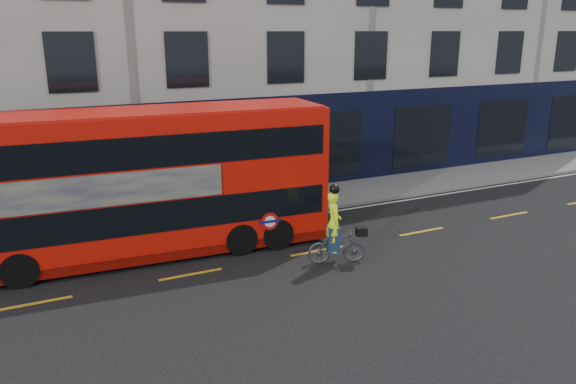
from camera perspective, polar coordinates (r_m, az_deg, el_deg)
ground at (r=14.68m, az=-8.20°, el=-10.49°), size 120.00×120.00×0.00m
pavement at (r=20.52m, az=-13.74°, el=-2.76°), size 60.00×3.00×0.12m
kerb at (r=19.13m, az=-12.77°, el=-4.08°), size 60.00×0.12×0.13m
building_terrace at (r=25.84m, az=-18.08°, el=17.48°), size 50.00×10.07×15.00m
road_edge_line at (r=18.87m, az=-12.55°, el=-4.54°), size 58.00×0.10×0.01m
lane_dashes at (r=15.99m, az=-9.85°, el=-8.25°), size 58.00×0.12×0.01m
bus at (r=17.00m, az=-14.15°, el=0.98°), size 10.96×3.13×4.37m
cyclist at (r=16.27m, az=4.89°, el=-4.56°), size 1.76×0.99×2.39m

